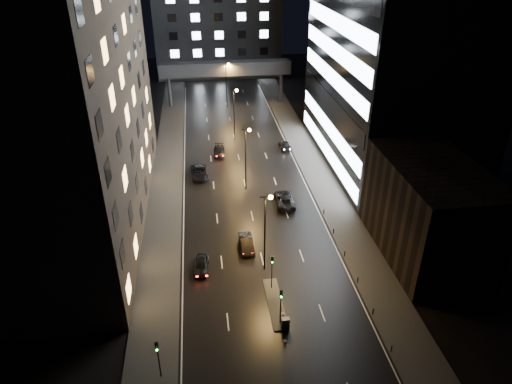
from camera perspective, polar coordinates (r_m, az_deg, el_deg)
ground at (r=82.61m, az=-2.18°, el=4.37°), size 160.00×160.00×0.00m
sidewalk_left at (r=78.04m, az=-11.01°, el=2.31°), size 5.00×110.00×0.15m
sidewalk_right at (r=80.12m, az=7.11°, el=3.38°), size 5.00×110.00×0.15m
building_left at (r=62.52m, az=-22.61°, el=13.43°), size 15.00×48.00×40.00m
building_right_low at (r=58.66m, az=20.69°, el=-2.22°), size 10.00×18.00×12.00m
building_right_glass at (r=78.33m, az=17.42°, el=19.04°), size 20.00×36.00×45.00m
building_far at (r=134.64m, az=-4.82°, el=19.70°), size 34.00×14.00×25.00m
skybridge at (r=108.12m, az=-3.86°, el=15.09°), size 30.00×3.00×10.00m
median_island at (r=50.96m, az=2.41°, el=-13.72°), size 1.60×8.00×0.15m
traffic_signal_near at (r=50.85m, az=2.01°, el=-9.33°), size 0.28×0.34×4.40m
traffic_signal_far at (r=46.75m, az=3.12°, el=-13.51°), size 0.28×0.34×4.40m
traffic_signal_corner at (r=43.14m, az=-12.17°, el=-19.26°), size 0.28×0.34×4.40m
bollard_row at (r=56.17m, az=11.77°, el=-9.16°), size 0.12×25.12×0.90m
streetlight_near at (r=51.62m, az=1.30°, el=-3.98°), size 1.45×0.50×10.15m
streetlight_mid_a at (r=69.06m, az=-1.19°, el=5.10°), size 1.45×0.50×10.15m
streetlight_mid_b at (r=87.60m, az=-2.67°, el=10.43°), size 1.45×0.50×10.15m
streetlight_far at (r=106.67m, az=-3.66°, el=13.88°), size 1.45×0.50×10.15m
car_away_a at (r=55.31m, az=-6.85°, el=-9.04°), size 2.06×4.25×1.40m
car_away_b at (r=58.34m, az=-1.20°, el=-6.44°), size 1.71×4.57×1.49m
car_away_c at (r=75.90m, az=-7.08°, el=2.45°), size 3.08×5.93×1.60m
car_away_d at (r=83.47m, az=-4.63°, el=5.09°), size 2.22×4.88×1.39m
car_toward_a at (r=67.68m, az=3.57°, el=-0.92°), size 2.82×5.87×1.61m
car_toward_b at (r=86.04m, az=3.63°, el=5.86°), size 1.99×4.53×1.30m
utility_cabinet at (r=47.93m, az=3.68°, el=-16.05°), size 0.86×0.55×1.25m
cone_a at (r=46.98m, az=3.66°, el=-18.15°), size 0.46×0.46×0.53m
cone_b at (r=49.61m, az=3.39°, el=-14.99°), size 0.41×0.41×0.45m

